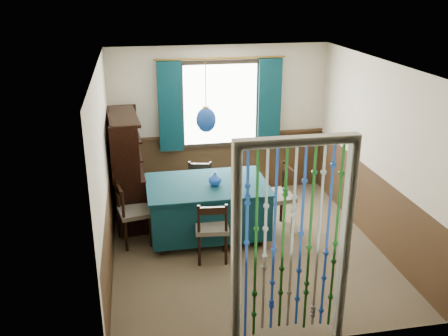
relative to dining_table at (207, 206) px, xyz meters
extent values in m
plane|color=brown|center=(0.46, -0.42, -0.46)|extent=(4.00, 4.00, 0.00)
plane|color=silver|center=(0.46, -0.42, 2.04)|extent=(4.00, 4.00, 0.00)
plane|color=beige|center=(0.46, 1.58, 0.79)|extent=(3.60, 0.00, 3.60)
plane|color=beige|center=(0.46, -2.42, 0.79)|extent=(3.60, 0.00, 3.60)
plane|color=beige|center=(-1.34, -0.42, 0.79)|extent=(0.00, 4.00, 4.00)
plane|color=beige|center=(2.26, -0.42, 0.79)|extent=(0.00, 4.00, 4.00)
plane|color=#3C2817|center=(0.46, 1.57, 0.04)|extent=(3.60, 0.00, 3.60)
plane|color=#3C2817|center=(0.46, -2.40, 0.04)|extent=(3.60, 0.00, 3.60)
plane|color=#3C2817|center=(-1.33, -0.42, 0.04)|extent=(0.00, 4.00, 4.00)
plane|color=#3C2817|center=(2.24, -0.42, 0.04)|extent=(0.00, 4.00, 4.00)
cube|color=black|center=(0.46, 1.53, 1.09)|extent=(1.32, 0.12, 1.42)
cube|color=#0A2E37|center=(0.00, 0.00, -0.02)|extent=(1.62, 1.10, 0.66)
cube|color=#0A2E37|center=(0.00, 0.00, 0.33)|extent=(1.68, 1.16, 0.03)
cylinder|color=black|center=(-0.68, -0.42, -0.39)|extent=(0.07, 0.07, 0.14)
cylinder|color=black|center=(0.68, -0.42, -0.39)|extent=(0.07, 0.07, 0.14)
cylinder|color=black|center=(-0.68, 0.42, -0.39)|extent=(0.07, 0.07, 0.14)
cylinder|color=black|center=(0.68, 0.42, -0.39)|extent=(0.07, 0.07, 0.14)
cylinder|color=black|center=(-0.23, -0.78, -0.25)|extent=(0.04, 0.04, 0.43)
cylinder|color=black|center=(0.12, -0.82, -0.25)|extent=(0.04, 0.04, 0.43)
cylinder|color=black|center=(-0.19, -0.46, -0.25)|extent=(0.04, 0.04, 0.43)
cylinder|color=black|center=(0.15, -0.49, -0.25)|extent=(0.04, 0.04, 0.43)
cube|color=#5B5549|center=(-0.04, -0.64, 0.00)|extent=(0.46, 0.45, 0.06)
cube|color=black|center=(-0.06, -0.81, 0.32)|extent=(0.37, 0.08, 0.10)
cylinder|color=black|center=(-0.23, -0.79, 0.18)|extent=(0.04, 0.04, 0.42)
cylinder|color=black|center=(0.12, -0.83, 0.18)|extent=(0.04, 0.04, 0.42)
cylinder|color=black|center=(0.17, 0.80, -0.26)|extent=(0.04, 0.04, 0.42)
cylinder|color=black|center=(-0.14, 0.87, -0.26)|extent=(0.04, 0.04, 0.42)
cylinder|color=black|center=(0.11, 0.50, -0.26)|extent=(0.04, 0.04, 0.42)
cylinder|color=black|center=(-0.21, 0.57, -0.26)|extent=(0.04, 0.04, 0.42)
cube|color=#5B5549|center=(-0.02, 0.69, -0.02)|extent=(0.48, 0.47, 0.06)
cube|color=black|center=(0.02, 0.85, 0.29)|extent=(0.35, 0.11, 0.09)
cylinder|color=black|center=(0.18, 0.81, 0.16)|extent=(0.04, 0.04, 0.41)
cylinder|color=black|center=(-0.14, 0.88, 0.16)|extent=(0.04, 0.04, 0.41)
cylinder|color=black|center=(-1.21, 0.12, -0.24)|extent=(0.04, 0.04, 0.45)
cylinder|color=black|center=(-1.15, -0.24, -0.24)|extent=(0.04, 0.04, 0.45)
cylinder|color=black|center=(-0.88, 0.18, -0.24)|extent=(0.04, 0.04, 0.45)
cylinder|color=black|center=(-0.81, -0.17, -0.24)|extent=(0.04, 0.04, 0.45)
cube|color=#5B5549|center=(-1.01, -0.03, 0.01)|extent=(0.49, 0.51, 0.06)
cube|color=black|center=(-1.19, -0.06, 0.34)|extent=(0.11, 0.38, 0.10)
cylinder|color=black|center=(-1.22, 0.11, 0.20)|extent=(0.04, 0.04, 0.44)
cylinder|color=black|center=(-1.16, -0.24, 0.20)|extent=(0.04, 0.04, 0.44)
cylinder|color=black|center=(1.22, -0.15, -0.22)|extent=(0.05, 0.05, 0.49)
cylinder|color=black|center=(1.17, 0.25, -0.22)|extent=(0.05, 0.05, 0.49)
cylinder|color=black|center=(0.85, -0.20, -0.22)|extent=(0.05, 0.05, 0.49)
cylinder|color=black|center=(0.79, 0.19, -0.22)|extent=(0.05, 0.05, 0.49)
cube|color=#5B5549|center=(1.01, 0.02, 0.06)|extent=(0.52, 0.54, 0.07)
cube|color=black|center=(1.21, 0.05, 0.42)|extent=(0.10, 0.42, 0.11)
cylinder|color=black|center=(1.23, -0.15, 0.27)|extent=(0.04, 0.04, 0.48)
cylinder|color=black|center=(1.18, 0.25, 0.27)|extent=(0.04, 0.04, 0.48)
cube|color=black|center=(-1.09, 0.78, -0.05)|extent=(0.54, 1.29, 0.82)
cube|color=black|center=(-1.09, 0.19, 0.77)|extent=(0.39, 0.08, 0.82)
cube|color=black|center=(-1.09, 1.38, 0.77)|extent=(0.39, 0.08, 0.82)
cube|color=black|center=(-1.09, 0.78, 1.16)|extent=(0.49, 1.28, 0.04)
cube|color=black|center=(-1.29, 0.78, 0.77)|extent=(0.13, 1.23, 0.82)
cube|color=black|center=(-1.06, 0.78, 0.65)|extent=(0.43, 1.20, 0.02)
cube|color=black|center=(-1.06, 0.78, 0.92)|extent=(0.43, 1.20, 0.02)
cylinder|color=olive|center=(0.00, 0.00, 1.65)|extent=(0.01, 0.01, 0.78)
ellipsoid|color=#163F9D|center=(0.00, 0.00, 1.26)|extent=(0.27, 0.27, 0.33)
cylinder|color=olive|center=(0.00, 0.00, 1.42)|extent=(0.08, 0.08, 0.03)
imported|color=#163F9D|center=(0.10, -0.06, 0.43)|extent=(0.19, 0.19, 0.17)
imported|color=beige|center=(-1.04, 0.48, 0.68)|extent=(0.20, 0.20, 0.05)
imported|color=beige|center=(-1.04, 1.02, 0.45)|extent=(0.23, 0.23, 0.20)
camera|label=1|loc=(-0.93, -6.33, 3.00)|focal=40.00mm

